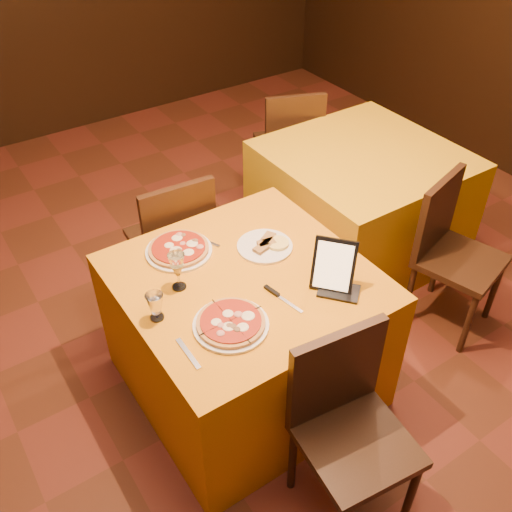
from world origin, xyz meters
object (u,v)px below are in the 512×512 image
side_table (359,204)px  chair_main_far (170,238)px  wine_glass (178,271)px  tablet (334,265)px  water_glass (156,307)px  chair_side_far (287,144)px  chair_side_near (461,261)px  pizza_far (179,250)px  pizza_near (231,324)px  main_table (245,333)px  chair_main_near (357,444)px

side_table → chair_main_far: chair_main_far is taller
side_table → wine_glass: bearing=-163.5°
chair_main_far → tablet: size_ratio=3.73×
chair_main_far → water_glass: size_ratio=7.00×
side_table → chair_side_far: (0.00, 0.81, 0.08)m
chair_side_near → water_glass: bearing=155.4°
pizza_far → tablet: 0.76m
pizza_near → pizza_far: bearing=84.7°
main_table → chair_side_far: bearing=47.4°
chair_main_near → pizza_far: chair_main_near is taller
pizza_far → water_glass: bearing=-129.7°
chair_side_far → chair_side_near: bearing=111.2°
wine_glass → water_glass: size_ratio=1.46×
chair_main_near → tablet: (0.29, 0.54, 0.41)m
side_table → chair_main_far: (-1.25, 0.26, 0.08)m
chair_side_far → pizza_far: 1.78m
pizza_far → chair_side_far: bearing=36.2°
chair_main_far → pizza_near: size_ratio=2.86×
chair_side_near → chair_main_far: bearing=123.0°
side_table → pizza_near: (-1.47, -0.79, 0.39)m
side_table → chair_main_near: 1.86m
chair_main_far → chair_side_near: size_ratio=1.00×
wine_glass → pizza_near: bearing=-79.1°
chair_side_near → tablet: (-0.96, 0.00, 0.41)m
main_table → side_table: (1.25, 0.55, 0.00)m
chair_main_near → wine_glass: size_ratio=4.79×
water_glass → tablet: (0.74, -0.25, 0.06)m
main_table → pizza_near: pizza_near is taller
chair_main_near → side_table: bearing=54.4°
chair_main_near → wine_glass: (-0.28, 0.92, 0.39)m
chair_main_far → chair_side_far: same height
main_table → pizza_near: 0.50m
chair_side_far → water_glass: bearing=60.3°
wine_glass → water_glass: wine_glass is taller
main_table → wine_glass: 0.56m
main_table → water_glass: (-0.45, -0.02, 0.44)m
tablet → chair_main_far: bearing=154.8°
chair_side_far → pizza_far: chair_side_far is taller
main_table → chair_side_near: 1.28m
main_table → chair_side_far: size_ratio=1.21×
tablet → main_table: bearing=-173.5°
pizza_near → water_glass: (-0.23, 0.22, 0.05)m
chair_main_far → pizza_near: (-0.22, -1.04, 0.31)m
pizza_near → pizza_far: 0.56m
chair_main_far → pizza_far: size_ratio=2.83×
chair_side_near → pizza_near: 1.50m
main_table → chair_main_far: size_ratio=1.21×
side_table → water_glass: water_glass is taller
pizza_far → side_table: bearing=9.2°
chair_side_far → water_glass: size_ratio=7.00×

